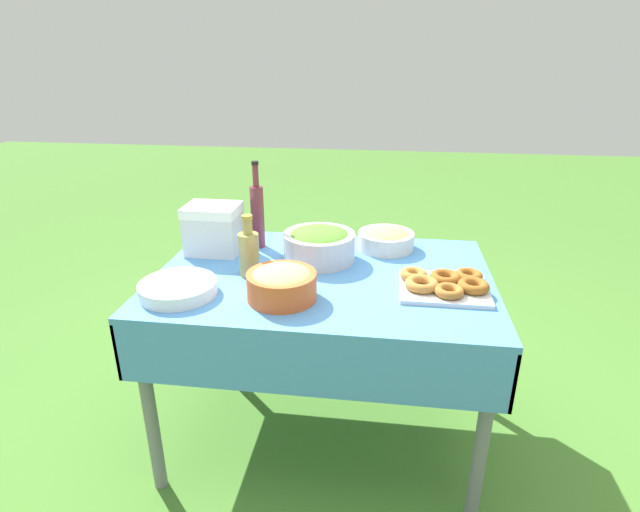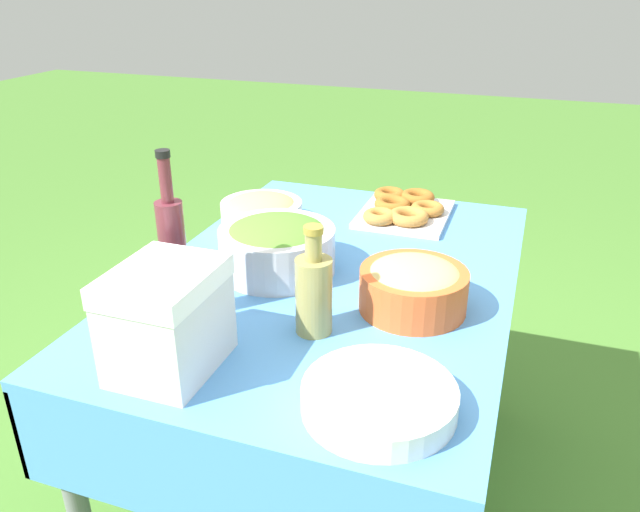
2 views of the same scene
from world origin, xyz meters
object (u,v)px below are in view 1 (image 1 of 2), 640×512
object	(u,v)px
olive_oil_bottle	(249,252)
cooler_box	(214,229)
salad_bowl	(319,243)
plate_stack	(178,288)
pasta_bowl	(282,283)
wine_bottle	(257,214)
bread_bowl	(386,238)
donut_platter	(444,284)

from	to	relation	value
olive_oil_bottle	cooler_box	bearing A→B (deg)	-45.56
salad_bowl	plate_stack	xyz separation A→B (m)	(0.46, 0.39, -0.05)
pasta_bowl	cooler_box	distance (m)	0.56
salad_bowl	plate_stack	bearing A→B (deg)	40.26
wine_bottle	bread_bowl	bearing A→B (deg)	-174.87
salad_bowl	pasta_bowl	xyz separation A→B (m)	(0.08, 0.37, -0.01)
salad_bowl	donut_platter	world-z (taller)	salad_bowl
wine_bottle	bread_bowl	xyz separation A→B (m)	(-0.56, -0.05, -0.11)
pasta_bowl	plate_stack	distance (m)	0.38
wine_bottle	donut_platter	bearing A→B (deg)	156.45
wine_bottle	bread_bowl	size ratio (longest dim) A/B	1.56
salad_bowl	wine_bottle	world-z (taller)	wine_bottle
pasta_bowl	bread_bowl	distance (m)	0.65
plate_stack	bread_bowl	xyz separation A→B (m)	(-0.73, -0.56, 0.02)
salad_bowl	cooler_box	size ratio (longest dim) A/B	1.32
donut_platter	plate_stack	distance (m)	0.97
salad_bowl	olive_oil_bottle	distance (m)	0.31
cooler_box	plate_stack	bearing A→B (deg)	90.58
salad_bowl	bread_bowl	bearing A→B (deg)	-148.52
bread_bowl	pasta_bowl	bearing A→B (deg)	56.45
salad_bowl	donut_platter	size ratio (longest dim) A/B	0.92
donut_platter	pasta_bowl	bearing A→B (deg)	14.38
pasta_bowl	cooler_box	bearing A→B (deg)	-46.51
olive_oil_bottle	cooler_box	distance (m)	0.31
donut_platter	cooler_box	world-z (taller)	cooler_box
donut_platter	cooler_box	distance (m)	0.99
plate_stack	olive_oil_bottle	world-z (taller)	olive_oil_bottle
plate_stack	wine_bottle	size ratio (longest dim) A/B	0.72
donut_platter	olive_oil_bottle	distance (m)	0.74
donut_platter	bread_bowl	bearing A→B (deg)	-60.90
bread_bowl	cooler_box	size ratio (longest dim) A/B	1.09
pasta_bowl	donut_platter	xyz separation A→B (m)	(-0.58, -0.15, -0.04)
donut_platter	olive_oil_bottle	bearing A→B (deg)	-2.62
pasta_bowl	cooler_box	world-z (taller)	cooler_box
wine_bottle	cooler_box	xyz separation A→B (m)	(0.17, 0.09, -0.05)
wine_bottle	cooler_box	distance (m)	0.20
salad_bowl	plate_stack	size ratio (longest dim) A/B	1.07
cooler_box	wine_bottle	bearing A→B (deg)	-153.51
bread_bowl	donut_platter	bearing A→B (deg)	119.10
salad_bowl	pasta_bowl	distance (m)	0.38
pasta_bowl	wine_bottle	bearing A→B (deg)	-67.05
bread_bowl	wine_bottle	bearing A→B (deg)	5.13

